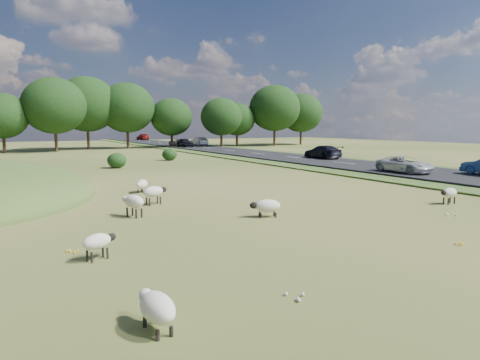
% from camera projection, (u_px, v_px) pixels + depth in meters
% --- Properties ---
extents(ground, '(160.00, 160.00, 0.00)m').
position_uv_depth(ground, '(126.00, 172.00, 35.30)').
color(ground, '#3C541A').
rests_on(ground, ground).
extents(road, '(8.00, 150.00, 0.25)m').
position_uv_depth(road, '(266.00, 155.00, 53.50)').
color(road, black).
rests_on(road, ground).
extents(treeline, '(96.28, 14.66, 11.70)m').
position_uv_depth(treeline, '(60.00, 107.00, 64.81)').
color(treeline, black).
rests_on(treeline, ground).
extents(shrubs, '(25.00, 9.62, 1.38)m').
position_uv_depth(shrubs, '(70.00, 159.00, 40.92)').
color(shrubs, black).
rests_on(shrubs, ground).
extents(sheep_0, '(1.10, 0.77, 0.77)m').
position_uv_depth(sheep_0, '(98.00, 242.00, 12.12)').
color(sheep_0, beige).
rests_on(sheep_0, ground).
extents(sheep_1, '(1.06, 1.27, 0.74)m').
position_uv_depth(sheep_1, '(142.00, 184.00, 24.44)').
color(sheep_1, beige).
rests_on(sheep_1, ground).
extents(sheep_2, '(1.13, 0.56, 0.81)m').
position_uv_depth(sheep_2, '(449.00, 193.00, 20.77)').
color(sheep_2, beige).
rests_on(sheep_2, ground).
extents(sheep_3, '(1.32, 0.80, 0.92)m').
position_uv_depth(sheep_3, '(154.00, 192.00, 20.61)').
color(sheep_3, beige).
rests_on(sheep_3, ground).
extents(sheep_4, '(0.92, 1.35, 0.94)m').
position_uv_depth(sheep_4, '(133.00, 202.00, 17.83)').
color(sheep_4, beige).
rests_on(sheep_4, ground).
extents(sheep_5, '(0.65, 1.30, 0.74)m').
position_uv_depth(sheep_5, '(156.00, 307.00, 7.90)').
color(sheep_5, beige).
rests_on(sheep_5, ground).
extents(sheep_6, '(1.37, 0.90, 0.76)m').
position_uv_depth(sheep_6, '(267.00, 206.00, 17.81)').
color(sheep_6, beige).
rests_on(sheep_6, ground).
extents(car_1, '(1.99, 4.89, 1.42)m').
position_uv_depth(car_1, '(322.00, 152.00, 46.90)').
color(car_1, black).
rests_on(car_1, road).
extents(car_2, '(1.62, 4.64, 1.53)m').
position_uv_depth(car_2, '(199.00, 141.00, 76.70)').
color(car_2, silver).
rests_on(car_2, road).
extents(car_3, '(2.05, 4.45, 1.24)m').
position_uv_depth(car_3, '(405.00, 164.00, 32.64)').
color(car_3, silver).
rests_on(car_3, road).
extents(car_4, '(1.73, 4.30, 1.47)m').
position_uv_depth(car_4, '(185.00, 143.00, 72.49)').
color(car_4, black).
rests_on(car_4, road).
extents(car_6, '(2.02, 4.38, 1.22)m').
position_uv_depth(car_6, '(178.00, 143.00, 75.53)').
color(car_6, '#ACAFB4').
rests_on(car_6, road).
extents(car_7, '(2.11, 5.19, 1.51)m').
position_uv_depth(car_7, '(143.00, 137.00, 108.00)').
color(car_7, maroon).
rests_on(car_7, road).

